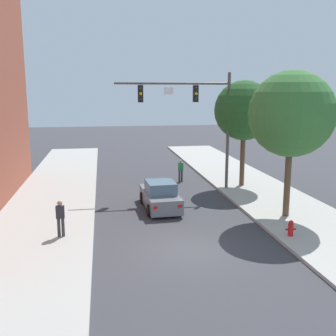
{
  "coord_description": "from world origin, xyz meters",
  "views": [
    {
      "loc": [
        -3.49,
        -15.11,
        6.49
      ],
      "look_at": [
        0.32,
        7.66,
        2.0
      ],
      "focal_mm": 42.45,
      "sensor_mm": 36.0,
      "label": 1
    }
  ],
  "objects_px": {
    "traffic_signal_mast": "(196,109)",
    "pedestrian_crossing_road": "(181,170)",
    "street_tree_second": "(244,111)",
    "street_tree_nearest": "(291,114)",
    "pedestrian_sidewalk_left_walker": "(60,217)",
    "fire_hydrant": "(291,228)",
    "car_lead_grey": "(160,196)"
  },
  "relations": [
    {
      "from": "car_lead_grey",
      "to": "pedestrian_crossing_road",
      "type": "relative_size",
      "value": 2.63
    },
    {
      "from": "pedestrian_crossing_road",
      "to": "street_tree_second",
      "type": "distance_m",
      "value": 6.17
    },
    {
      "from": "street_tree_nearest",
      "to": "street_tree_second",
      "type": "xyz_separation_m",
      "value": [
        0.08,
        6.87,
        -0.16
      ]
    },
    {
      "from": "fire_hydrant",
      "to": "street_tree_second",
      "type": "relative_size",
      "value": 0.1
    },
    {
      "from": "car_lead_grey",
      "to": "street_tree_nearest",
      "type": "distance_m",
      "value": 8.21
    },
    {
      "from": "traffic_signal_mast",
      "to": "pedestrian_crossing_road",
      "type": "height_order",
      "value": "traffic_signal_mast"
    },
    {
      "from": "traffic_signal_mast",
      "to": "street_tree_nearest",
      "type": "xyz_separation_m",
      "value": [
        3.29,
        -6.32,
        -0.02
      ]
    },
    {
      "from": "fire_hydrant",
      "to": "pedestrian_crossing_road",
      "type": "bearing_deg",
      "value": 102.33
    },
    {
      "from": "car_lead_grey",
      "to": "pedestrian_sidewalk_left_walker",
      "type": "height_order",
      "value": "pedestrian_sidewalk_left_walker"
    },
    {
      "from": "car_lead_grey",
      "to": "street_tree_second",
      "type": "height_order",
      "value": "street_tree_second"
    },
    {
      "from": "pedestrian_sidewalk_left_walker",
      "to": "fire_hydrant",
      "type": "height_order",
      "value": "pedestrian_sidewalk_left_walker"
    },
    {
      "from": "pedestrian_sidewalk_left_walker",
      "to": "street_tree_nearest",
      "type": "distance_m",
      "value": 12.04
    },
    {
      "from": "traffic_signal_mast",
      "to": "pedestrian_crossing_road",
      "type": "relative_size",
      "value": 4.57
    },
    {
      "from": "car_lead_grey",
      "to": "pedestrian_sidewalk_left_walker",
      "type": "relative_size",
      "value": 2.63
    },
    {
      "from": "traffic_signal_mast",
      "to": "fire_hydrant",
      "type": "xyz_separation_m",
      "value": [
        2.17,
        -9.13,
        -4.87
      ]
    },
    {
      "from": "traffic_signal_mast",
      "to": "pedestrian_crossing_road",
      "type": "distance_m",
      "value": 5.29
    },
    {
      "from": "street_tree_nearest",
      "to": "street_tree_second",
      "type": "bearing_deg",
      "value": 89.3
    },
    {
      "from": "pedestrian_crossing_road",
      "to": "street_tree_second",
      "type": "xyz_separation_m",
      "value": [
        3.81,
        -2.26,
        4.29
      ]
    },
    {
      "from": "fire_hydrant",
      "to": "street_tree_second",
      "type": "height_order",
      "value": "street_tree_second"
    },
    {
      "from": "pedestrian_crossing_road",
      "to": "pedestrian_sidewalk_left_walker",
      "type": "bearing_deg",
      "value": -125.78
    },
    {
      "from": "street_tree_nearest",
      "to": "street_tree_second",
      "type": "height_order",
      "value": "street_tree_nearest"
    },
    {
      "from": "traffic_signal_mast",
      "to": "street_tree_second",
      "type": "height_order",
      "value": "traffic_signal_mast"
    },
    {
      "from": "pedestrian_sidewalk_left_walker",
      "to": "fire_hydrant",
      "type": "distance_m",
      "value": 10.2
    },
    {
      "from": "pedestrian_sidewalk_left_walker",
      "to": "pedestrian_crossing_road",
      "type": "relative_size",
      "value": 1.0
    },
    {
      "from": "street_tree_nearest",
      "to": "traffic_signal_mast",
      "type": "bearing_deg",
      "value": 117.5
    },
    {
      "from": "street_tree_second",
      "to": "pedestrian_crossing_road",
      "type": "bearing_deg",
      "value": 149.32
    },
    {
      "from": "pedestrian_crossing_road",
      "to": "fire_hydrant",
      "type": "distance_m",
      "value": 12.22
    },
    {
      "from": "traffic_signal_mast",
      "to": "street_tree_nearest",
      "type": "distance_m",
      "value": 7.13
    },
    {
      "from": "traffic_signal_mast",
      "to": "street_tree_nearest",
      "type": "bearing_deg",
      "value": -62.5
    },
    {
      "from": "traffic_signal_mast",
      "to": "car_lead_grey",
      "type": "bearing_deg",
      "value": -129.18
    },
    {
      "from": "pedestrian_sidewalk_left_walker",
      "to": "traffic_signal_mast",
      "type": "bearing_deg",
      "value": 43.68
    },
    {
      "from": "car_lead_grey",
      "to": "street_tree_nearest",
      "type": "height_order",
      "value": "street_tree_nearest"
    }
  ]
}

